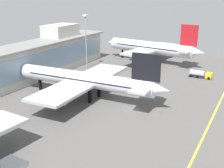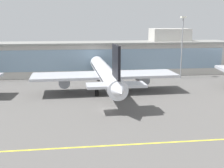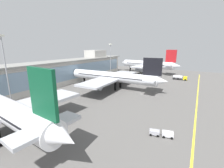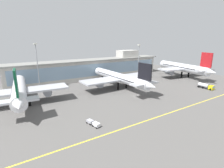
{
  "view_description": "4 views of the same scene",
  "coord_description": "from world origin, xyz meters",
  "px_view_note": "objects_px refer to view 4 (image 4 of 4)",
  "views": [
    {
      "loc": [
        -73.59,
        -31.85,
        33.64
      ],
      "look_at": [
        7.47,
        10.8,
        4.17
      ],
      "focal_mm": 46.83,
      "sensor_mm": 36.0,
      "label": 1
    },
    {
      "loc": [
        -7.63,
        -71.24,
        22.17
      ],
      "look_at": [
        2.55,
        5.59,
        5.42
      ],
      "focal_mm": 47.1,
      "sensor_mm": 36.0,
      "label": 2
    },
    {
      "loc": [
        -65.53,
        -21.05,
        21.31
      ],
      "look_at": [
        -4.21,
        14.35,
        3.99
      ],
      "focal_mm": 24.28,
      "sensor_mm": 36.0,
      "label": 3
    },
    {
      "loc": [
        -52.53,
        -60.65,
        27.28
      ],
      "look_at": [
        -9.36,
        7.35,
        6.06
      ],
      "focal_mm": 27.05,
      "sensor_mm": 36.0,
      "label": 4
    }
  ],
  "objects_px": {
    "apron_light_mast_centre": "(37,60)",
    "apron_light_mast_west": "(139,56)",
    "airliner_near_left": "(19,90)",
    "airliner_near_right": "(119,78)",
    "airliner_far_right": "(182,68)",
    "fuel_tanker_truck": "(206,86)",
    "baggage_tug_near": "(93,123)"
  },
  "relations": [
    {
      "from": "airliner_far_right",
      "to": "fuel_tanker_truck",
      "type": "height_order",
      "value": "airliner_far_right"
    },
    {
      "from": "baggage_tug_near",
      "to": "airliner_near_right",
      "type": "bearing_deg",
      "value": 121.42
    },
    {
      "from": "baggage_tug_near",
      "to": "airliner_far_right",
      "type": "bearing_deg",
      "value": 95.81
    },
    {
      "from": "apron_light_mast_centre",
      "to": "apron_light_mast_west",
      "type": "bearing_deg",
      "value": -1.27
    },
    {
      "from": "fuel_tanker_truck",
      "to": "baggage_tug_near",
      "type": "height_order",
      "value": "fuel_tanker_truck"
    },
    {
      "from": "apron_light_mast_west",
      "to": "apron_light_mast_centre",
      "type": "relative_size",
      "value": 0.93
    },
    {
      "from": "airliner_far_right",
      "to": "apron_light_mast_west",
      "type": "xyz_separation_m",
      "value": [
        -24.97,
        21.06,
        8.46
      ]
    },
    {
      "from": "apron_light_mast_centre",
      "to": "fuel_tanker_truck",
      "type": "bearing_deg",
      "value": -31.96
    },
    {
      "from": "airliner_far_right",
      "to": "baggage_tug_near",
      "type": "bearing_deg",
      "value": 117.9
    },
    {
      "from": "airliner_near_left",
      "to": "apron_light_mast_west",
      "type": "distance_m",
      "value": 85.78
    },
    {
      "from": "airliner_near_left",
      "to": "baggage_tug_near",
      "type": "height_order",
      "value": "airliner_near_left"
    },
    {
      "from": "airliner_near_right",
      "to": "apron_light_mast_west",
      "type": "distance_m",
      "value": 38.83
    },
    {
      "from": "airliner_near_right",
      "to": "fuel_tanker_truck",
      "type": "bearing_deg",
      "value": -126.43
    },
    {
      "from": "airliner_near_right",
      "to": "apron_light_mast_centre",
      "type": "distance_m",
      "value": 46.27
    },
    {
      "from": "fuel_tanker_truck",
      "to": "apron_light_mast_west",
      "type": "bearing_deg",
      "value": -167.89
    },
    {
      "from": "airliner_far_right",
      "to": "airliner_near_right",
      "type": "bearing_deg",
      "value": 97.33
    },
    {
      "from": "fuel_tanker_truck",
      "to": "apron_light_mast_centre",
      "type": "relative_size",
      "value": 0.36
    },
    {
      "from": "airliner_near_left",
      "to": "apron_light_mast_centre",
      "type": "bearing_deg",
      "value": -23.54
    },
    {
      "from": "airliner_far_right",
      "to": "apron_light_mast_west",
      "type": "height_order",
      "value": "apron_light_mast_west"
    },
    {
      "from": "airliner_near_right",
      "to": "airliner_far_right",
      "type": "height_order",
      "value": "airliner_far_right"
    },
    {
      "from": "airliner_near_left",
      "to": "airliner_near_right",
      "type": "xyz_separation_m",
      "value": [
        51.03,
        -0.19,
        -0.56
      ]
    },
    {
      "from": "apron_light_mast_west",
      "to": "airliner_far_right",
      "type": "bearing_deg",
      "value": -40.15
    },
    {
      "from": "fuel_tanker_truck",
      "to": "apron_light_mast_centre",
      "type": "distance_m",
      "value": 96.22
    },
    {
      "from": "airliner_far_right",
      "to": "apron_light_mast_centre",
      "type": "relative_size",
      "value": 2.07
    },
    {
      "from": "baggage_tug_near",
      "to": "apron_light_mast_west",
      "type": "relative_size",
      "value": 0.24
    },
    {
      "from": "fuel_tanker_truck",
      "to": "apron_light_mast_west",
      "type": "relative_size",
      "value": 0.38
    },
    {
      "from": "apron_light_mast_centre",
      "to": "airliner_far_right",
      "type": "bearing_deg",
      "value": -13.2
    },
    {
      "from": "airliner_near_left",
      "to": "apron_light_mast_centre",
      "type": "distance_m",
      "value": 26.07
    },
    {
      "from": "baggage_tug_near",
      "to": "apron_light_mast_west",
      "type": "distance_m",
      "value": 84.69
    },
    {
      "from": "airliner_near_left",
      "to": "baggage_tug_near",
      "type": "relative_size",
      "value": 8.35
    },
    {
      "from": "airliner_near_left",
      "to": "airliner_near_right",
      "type": "distance_m",
      "value": 51.04
    },
    {
      "from": "airliner_near_right",
      "to": "baggage_tug_near",
      "type": "relative_size",
      "value": 9.7
    }
  ]
}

